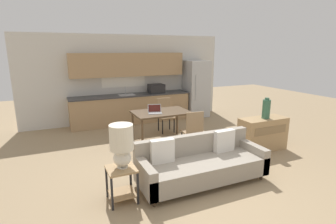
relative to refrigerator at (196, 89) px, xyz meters
name	(u,v)px	position (x,y,z in m)	size (l,w,h in m)	color
ground_plane	(203,185)	(-2.27, -4.23, -0.94)	(20.00, 20.00, 0.00)	#9E8460
wall_back	(128,79)	(-2.27, 0.40, 0.41)	(6.40, 0.07, 2.70)	silver
kitchen_counter	(131,96)	(-2.26, 0.10, -0.10)	(3.71, 0.65, 2.15)	tan
refrigerator	(196,89)	(0.00, 0.00, 0.00)	(0.74, 0.74, 1.89)	#B7BABC
dining_table	(161,114)	(-2.10, -1.94, -0.24)	(1.36, 0.87, 0.77)	brown
couch	(200,163)	(-2.25, -4.08, -0.62)	(2.23, 0.80, 0.82)	#3D2D1E
side_table	(122,179)	(-3.65, -4.13, -0.59)	(0.42, 0.42, 0.54)	tan
table_lamp	(122,143)	(-3.63, -4.12, -0.03)	(0.35, 0.35, 0.66)	silver
credenza	(263,134)	(-0.18, -3.37, -0.57)	(1.11, 0.46, 0.75)	tan
vase	(266,109)	(-0.17, -3.40, 0.02)	(0.17, 0.17, 0.47)	#336047
dining_chair_far_right	(165,114)	(-1.66, -1.17, -0.44)	(0.44, 0.44, 0.93)	#997A56
dining_chair_near_right	(193,129)	(-1.67, -2.77, -0.44)	(0.47, 0.47, 0.93)	#997A56
laptop	(155,111)	(-2.28, -2.00, -0.12)	(0.38, 0.33, 0.20)	#B7BABC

